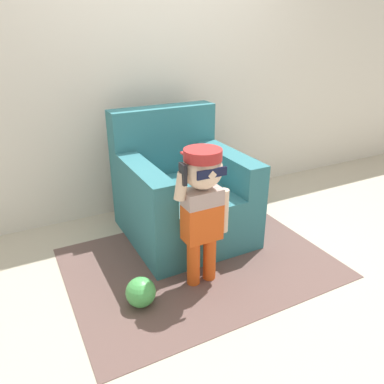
# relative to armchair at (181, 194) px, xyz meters

# --- Properties ---
(ground_plane) EXTENTS (10.00, 10.00, 0.00)m
(ground_plane) POSITION_rel_armchair_xyz_m (0.10, -0.00, -0.36)
(ground_plane) COLOR #BCB29E
(wall_back) EXTENTS (10.00, 0.05, 2.60)m
(wall_back) POSITION_rel_armchair_xyz_m (0.10, 0.66, 0.94)
(wall_back) COLOR silver
(wall_back) RESTS_ON ground_plane
(armchair) EXTENTS (0.92, 0.99, 1.02)m
(armchair) POSITION_rel_armchair_xyz_m (0.00, 0.00, 0.00)
(armchair) COLOR teal
(armchair) RESTS_ON ground_plane
(person_child) EXTENTS (0.39, 0.29, 0.96)m
(person_child) POSITION_rel_armchair_xyz_m (-0.18, -0.69, 0.28)
(person_child) COLOR #E05119
(person_child) RESTS_ON ground_plane
(side_table) EXTENTS (0.35, 0.35, 0.47)m
(side_table) POSITION_rel_armchair_xyz_m (0.72, 0.17, -0.07)
(side_table) COLOR #333333
(side_table) RESTS_ON ground_plane
(rug) EXTENTS (1.90, 1.39, 0.01)m
(rug) POSITION_rel_armchair_xyz_m (-0.09, -0.50, -0.35)
(rug) COLOR brown
(rug) RESTS_ON ground_plane
(toy_ball) EXTENTS (0.19, 0.19, 0.19)m
(toy_ball) POSITION_rel_armchair_xyz_m (-0.64, -0.73, -0.26)
(toy_ball) COLOR #4CB256
(toy_ball) RESTS_ON ground_plane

